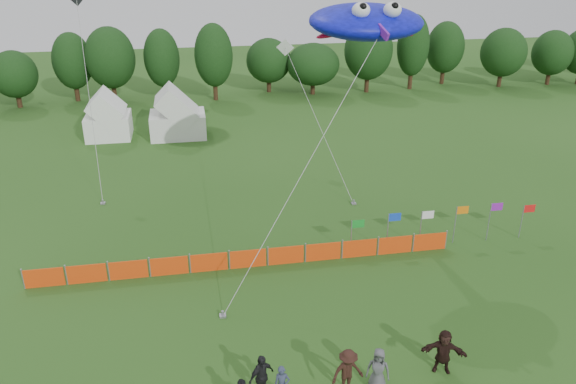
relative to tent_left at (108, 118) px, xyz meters
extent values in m
plane|color=#234C16|center=(10.98, -32.43, -1.69)|extent=(160.00, 160.00, 0.00)
cylinder|color=#382314|center=(-10.26, 12.07, -0.74)|extent=(0.50, 0.50, 1.91)
ellipsoid|color=black|center=(-10.26, 12.07, 1.76)|extent=(4.61, 4.61, 4.30)
cylinder|color=#382314|center=(-4.74, 13.78, -0.50)|extent=(0.50, 0.50, 2.38)
ellipsoid|color=black|center=(-4.74, 13.78, 2.60)|extent=(4.09, 4.09, 5.35)
cylinder|color=#382314|center=(-0.76, 12.96, -0.41)|extent=(0.50, 0.50, 2.57)
ellipsoid|color=black|center=(-0.76, 12.96, 2.95)|extent=(5.20, 5.20, 5.79)
cylinder|color=#382314|center=(4.54, 12.90, -0.46)|extent=(0.50, 0.50, 2.46)
ellipsoid|color=black|center=(4.54, 12.90, 2.76)|extent=(3.78, 3.78, 5.55)
cylinder|color=#382314|center=(9.99, 11.49, -0.36)|extent=(0.50, 0.50, 2.66)
ellipsoid|color=black|center=(9.99, 11.49, 3.12)|extent=(4.05, 4.05, 5.99)
cylinder|color=#382314|center=(16.26, 14.10, -0.70)|extent=(0.50, 0.50, 1.98)
ellipsoid|color=black|center=(16.26, 14.10, 1.88)|extent=(5.06, 5.06, 4.46)
cylinder|color=#382314|center=(20.97, 12.14, -0.76)|extent=(0.50, 0.50, 1.86)
ellipsoid|color=black|center=(20.97, 12.14, 1.66)|extent=(5.86, 5.86, 4.18)
cylinder|color=#382314|center=(27.26, 11.95, -0.38)|extent=(0.50, 0.50, 2.62)
ellipsoid|color=black|center=(27.26, 11.95, 3.03)|extent=(5.41, 5.41, 5.89)
cylinder|color=#382314|center=(32.76, 12.57, -0.30)|extent=(0.50, 0.50, 2.78)
ellipsoid|color=black|center=(32.76, 12.57, 3.33)|extent=(3.67, 3.67, 6.26)
cylinder|color=#382314|center=(37.65, 14.45, -0.48)|extent=(0.50, 0.50, 2.42)
ellipsoid|color=black|center=(37.65, 14.45, 2.67)|extent=(4.46, 4.46, 5.44)
cylinder|color=#382314|center=(43.67, 11.70, -0.57)|extent=(0.50, 0.50, 2.24)
ellipsoid|color=black|center=(43.67, 11.70, 2.35)|extent=(5.26, 5.26, 5.03)
cylinder|color=#382314|center=(50.07, 11.73, -0.64)|extent=(0.50, 0.50, 2.10)
ellipsoid|color=black|center=(50.07, 11.73, 2.11)|extent=(4.74, 4.74, 4.73)
cube|color=white|center=(0.00, 0.00, -0.67)|extent=(3.72, 3.72, 2.05)
cube|color=white|center=(5.94, -0.75, -0.65)|extent=(4.72, 3.78, 2.08)
cube|color=#E03E0C|center=(-0.68, -23.96, -1.19)|extent=(1.90, 0.06, 1.00)
cube|color=#E03E0C|center=(1.32, -23.96, -1.19)|extent=(1.90, 0.06, 1.00)
cube|color=#E03E0C|center=(3.32, -23.96, -1.19)|extent=(1.90, 0.06, 1.00)
cube|color=#E03E0C|center=(5.32, -23.96, -1.19)|extent=(1.90, 0.06, 1.00)
cube|color=#E03E0C|center=(7.32, -23.96, -1.19)|extent=(1.90, 0.06, 1.00)
cube|color=#E03E0C|center=(9.32, -23.96, -1.19)|extent=(1.90, 0.06, 1.00)
cube|color=#E03E0C|center=(11.32, -23.96, -1.19)|extent=(1.90, 0.06, 1.00)
cube|color=#E03E0C|center=(13.32, -23.96, -1.19)|extent=(1.90, 0.06, 1.00)
cube|color=#E03E0C|center=(15.32, -23.96, -1.19)|extent=(1.90, 0.06, 1.00)
cube|color=#E03E0C|center=(17.32, -23.96, -1.19)|extent=(1.90, 0.06, 1.00)
cube|color=#E03E0C|center=(19.32, -23.96, -1.19)|extent=(1.90, 0.06, 1.00)
cylinder|color=gray|center=(14.98, -23.50, -0.71)|extent=(0.06, 0.06, 1.97)
cube|color=#148C26|center=(15.33, -23.50, 0.05)|extent=(0.70, 0.02, 0.45)
cylinder|color=gray|center=(16.98, -23.60, -0.57)|extent=(0.06, 0.06, 2.24)
cube|color=blue|center=(17.33, -23.60, 0.32)|extent=(0.70, 0.02, 0.45)
cylinder|color=gray|center=(18.98, -23.37, -0.65)|extent=(0.06, 0.06, 2.08)
cube|color=white|center=(19.33, -23.37, 0.17)|extent=(0.70, 0.02, 0.45)
cylinder|color=gray|center=(20.98, -23.42, -0.58)|extent=(0.06, 0.06, 2.23)
cube|color=orange|center=(21.33, -23.42, 0.31)|extent=(0.70, 0.02, 0.45)
cylinder|color=gray|center=(22.98, -23.50, -0.55)|extent=(0.06, 0.06, 2.29)
cube|color=purple|center=(23.33, -23.50, 0.37)|extent=(0.70, 0.02, 0.45)
cylinder|color=gray|center=(24.98, -23.55, -0.68)|extent=(0.06, 0.06, 2.03)
cube|color=red|center=(25.33, -23.55, 0.11)|extent=(0.70, 0.02, 0.45)
imported|color=black|center=(11.89, -33.57, -0.73)|extent=(1.34, 0.90, 1.93)
imported|color=black|center=(8.74, -33.21, -0.75)|extent=(1.18, 0.95, 1.87)
imported|color=#4C4D51|center=(13.06, -33.56, -0.79)|extent=(1.03, 0.87, 1.80)
imported|color=black|center=(15.87, -33.09, -0.76)|extent=(1.82, 1.15, 1.87)
ellipsoid|color=#1116F1|center=(15.76, -21.86, 10.27)|extent=(7.16, 6.18, 2.13)
sphere|color=white|center=(15.00, -23.18, 10.93)|extent=(0.85, 0.85, 0.85)
sphere|color=white|center=(16.53, -23.18, 10.93)|extent=(0.85, 0.85, 0.85)
ellipsoid|color=red|center=(14.14, -21.66, 9.71)|extent=(1.79, 0.78, 0.28)
ellipsoid|color=red|center=(17.39, -21.66, 9.71)|extent=(1.79, 0.78, 0.28)
cube|color=purple|center=(15.76, -24.20, 10.07)|extent=(0.37, 0.96, 0.70)
cylinder|color=#A5A5A5|center=(11.73, -25.94, 4.14)|extent=(8.10, 4.16, 11.68)
cube|color=gray|center=(7.70, -28.00, -1.64)|extent=(0.30, 0.30, 0.10)
cube|color=silver|center=(14.33, -7.20, 6.75)|extent=(1.29, 0.36, 1.29)
cylinder|color=#A5A5A5|center=(15.66, -12.31, 2.53)|extent=(2.68, 10.26, 8.46)
cube|color=gray|center=(16.98, -17.43, -1.64)|extent=(0.30, 0.30, 0.10)
cube|color=black|center=(0.06, -7.70, 10.36)|extent=(0.82, 0.24, 0.82)
cylinder|color=#A5A5A5|center=(0.52, -11.06, 4.33)|extent=(0.96, 6.76, 12.06)
cube|color=gray|center=(0.98, -14.43, -1.64)|extent=(0.30, 0.30, 0.10)
camera|label=1|loc=(6.78, -49.11, 13.58)|focal=35.00mm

